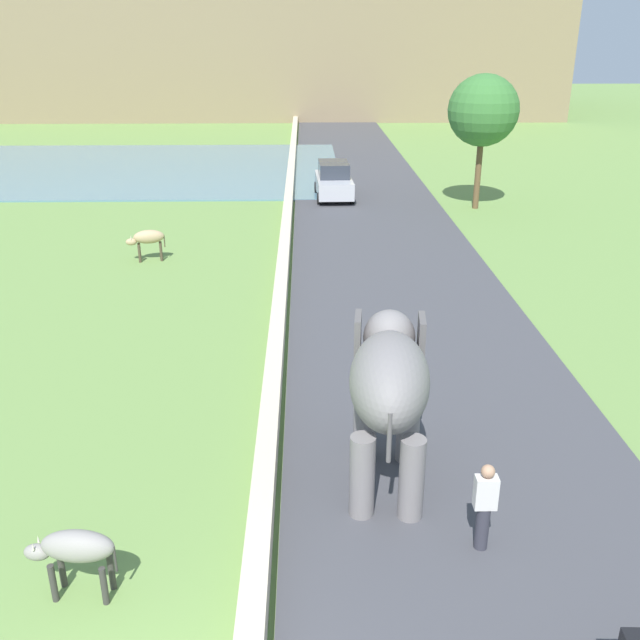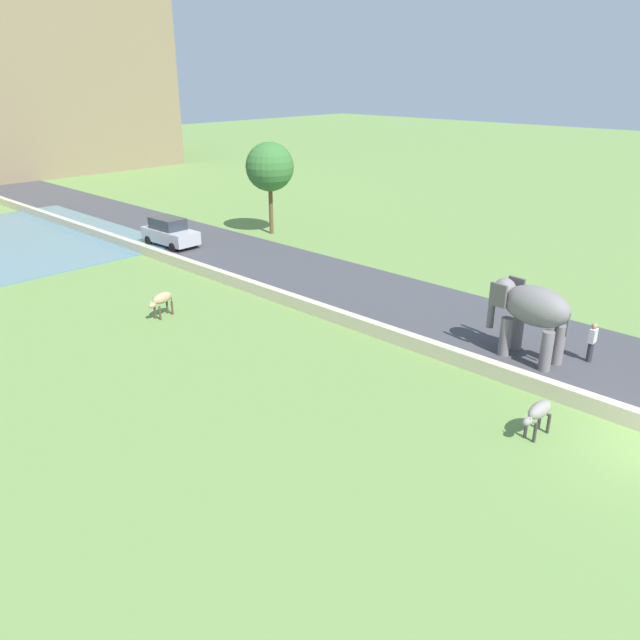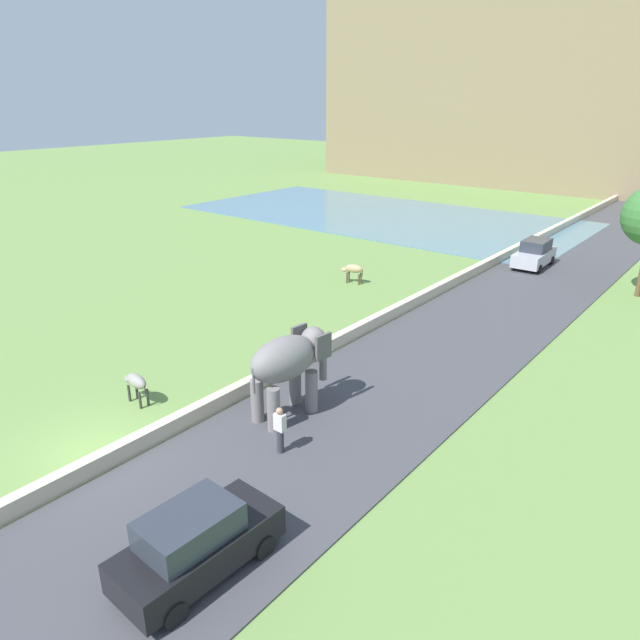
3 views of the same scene
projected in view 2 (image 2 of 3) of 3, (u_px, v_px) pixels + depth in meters
name	position (u px, v px, depth m)	size (l,w,h in m)	color
road_surface	(294.00, 272.00, 34.15)	(7.00, 120.00, 0.06)	#424247
barrier_wall	(267.00, 292.00, 30.22)	(0.40, 110.00, 0.60)	beige
elephant	(530.00, 310.00, 23.16)	(1.67, 3.53, 2.99)	slate
person_beside_elephant	(592.00, 342.00, 23.24)	(0.36, 0.22, 1.63)	#33333D
car_silver	(170.00, 232.00, 38.95)	(1.90, 4.05, 1.80)	#B7B7BC
cow_grey	(538.00, 412.00, 18.53)	(1.41, 0.54, 1.15)	gray
cow_tan	(162.00, 300.00, 27.65)	(1.42, 0.67, 1.15)	tan
tree_near	(270.00, 167.00, 40.66)	(3.21, 3.21, 6.10)	brown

